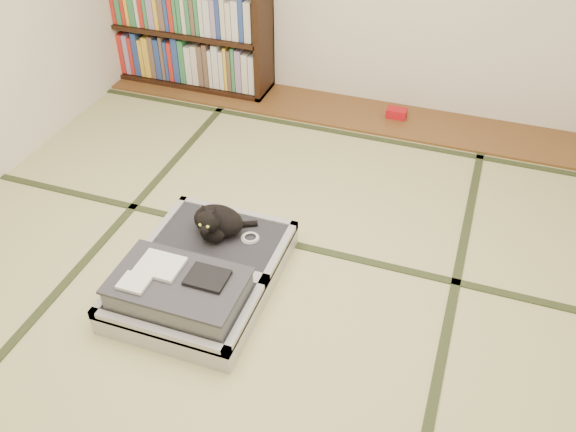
% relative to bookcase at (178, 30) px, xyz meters
% --- Properties ---
extents(floor, '(4.50, 4.50, 0.00)m').
position_rel_bookcase_xyz_m(floor, '(1.49, -2.07, -0.45)').
color(floor, tan).
rests_on(floor, ground).
extents(wood_strip, '(4.00, 0.50, 0.02)m').
position_rel_bookcase_xyz_m(wood_strip, '(1.49, -0.07, -0.44)').
color(wood_strip, brown).
rests_on(wood_strip, ground).
extents(red_item, '(0.15, 0.09, 0.07)m').
position_rel_bookcase_xyz_m(red_item, '(1.82, -0.04, -0.40)').
color(red_item, '#B00E17').
rests_on(red_item, wood_strip).
extents(room_shell, '(4.50, 4.50, 4.50)m').
position_rel_bookcase_xyz_m(room_shell, '(1.49, -2.07, 1.01)').
color(room_shell, white).
rests_on(room_shell, ground).
extents(tatami_borders, '(4.00, 4.50, 0.01)m').
position_rel_bookcase_xyz_m(tatami_borders, '(1.49, -1.57, -0.45)').
color(tatami_borders, '#2D381E').
rests_on(tatami_borders, ground).
extents(bookcase, '(1.51, 0.35, 0.97)m').
position_rel_bookcase_xyz_m(bookcase, '(0.00, 0.00, 0.00)').
color(bookcase, black).
rests_on(bookcase, wood_strip).
extents(suitcase, '(0.74, 0.99, 0.29)m').
position_rel_bookcase_xyz_m(suitcase, '(1.20, -2.18, -0.35)').
color(suitcase, '#A5A5AA').
rests_on(suitcase, floor).
extents(cat, '(0.33, 0.33, 0.27)m').
position_rel_bookcase_xyz_m(cat, '(1.18, -1.89, -0.21)').
color(cat, black).
rests_on(cat, suitcase).
extents(cable_coil, '(0.10, 0.10, 0.02)m').
position_rel_bookcase_xyz_m(cable_coil, '(1.36, -1.85, -0.30)').
color(cable_coil, white).
rests_on(cable_coil, suitcase).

